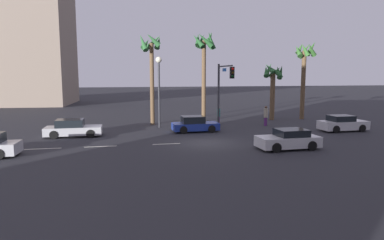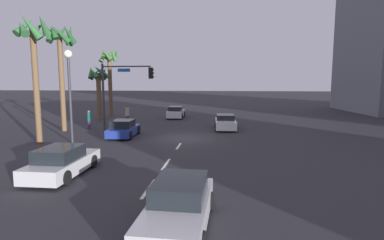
{
  "view_description": "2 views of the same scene",
  "coord_description": "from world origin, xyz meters",
  "px_view_note": "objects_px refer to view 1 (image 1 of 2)",
  "views": [
    {
      "loc": [
        -5.71,
        -23.97,
        4.93
      ],
      "look_at": [
        -0.95,
        0.26,
        1.64
      ],
      "focal_mm": 32.35,
      "sensor_mm": 36.0,
      "label": 1
    },
    {
      "loc": [
        -22.96,
        -3.04,
        4.39
      ],
      "look_at": [
        0.04,
        -0.6,
        1.42
      ],
      "focal_mm": 28.7,
      "sensor_mm": 36.0,
      "label": 2
    }
  ],
  "objects_px": {
    "car_0": "(73,129)",
    "palm_tree_3": "(204,53)",
    "streetlamp": "(159,79)",
    "car_3": "(195,125)",
    "palm_tree_1": "(305,63)",
    "pedestrian_0": "(266,115)",
    "palm_tree_2": "(151,57)",
    "palm_tree_0": "(273,79)",
    "car_2": "(343,124)",
    "traffic_signal": "(223,85)",
    "pedestrian_1": "(219,114)",
    "car_4": "(288,140)"
  },
  "relations": [
    {
      "from": "car_2",
      "to": "palm_tree_1",
      "type": "distance_m",
      "value": 9.95
    },
    {
      "from": "car_3",
      "to": "streetlamp",
      "type": "relative_size",
      "value": 0.62
    },
    {
      "from": "car_3",
      "to": "streetlamp",
      "type": "bearing_deg",
      "value": 133.96
    },
    {
      "from": "traffic_signal",
      "to": "car_2",
      "type": "bearing_deg",
      "value": -18.28
    },
    {
      "from": "streetlamp",
      "to": "palm_tree_1",
      "type": "xyz_separation_m",
      "value": [
        16.17,
        3.27,
        1.64
      ]
    },
    {
      "from": "car_2",
      "to": "car_3",
      "type": "bearing_deg",
      "value": 170.48
    },
    {
      "from": "car_2",
      "to": "palm_tree_3",
      "type": "relative_size",
      "value": 0.44
    },
    {
      "from": "car_0",
      "to": "traffic_signal",
      "type": "xyz_separation_m",
      "value": [
        12.79,
        1.52,
        3.35
      ]
    },
    {
      "from": "car_4",
      "to": "palm_tree_1",
      "type": "distance_m",
      "value": 17.46
    },
    {
      "from": "palm_tree_0",
      "to": "streetlamp",
      "type": "bearing_deg",
      "value": -165.7
    },
    {
      "from": "car_2",
      "to": "palm_tree_0",
      "type": "distance_m",
      "value": 9.48
    },
    {
      "from": "palm_tree_0",
      "to": "palm_tree_2",
      "type": "height_order",
      "value": "palm_tree_2"
    },
    {
      "from": "palm_tree_2",
      "to": "palm_tree_3",
      "type": "relative_size",
      "value": 0.95
    },
    {
      "from": "car_2",
      "to": "pedestrian_0",
      "type": "bearing_deg",
      "value": 141.77
    },
    {
      "from": "palm_tree_3",
      "to": "palm_tree_2",
      "type": "bearing_deg",
      "value": -169.3
    },
    {
      "from": "car_0",
      "to": "streetlamp",
      "type": "bearing_deg",
      "value": 24.19
    },
    {
      "from": "palm_tree_2",
      "to": "car_2",
      "type": "bearing_deg",
      "value": -24.17
    },
    {
      "from": "palm_tree_3",
      "to": "pedestrian_0",
      "type": "bearing_deg",
      "value": -37.79
    },
    {
      "from": "car_2",
      "to": "palm_tree_1",
      "type": "relative_size",
      "value": 0.48
    },
    {
      "from": "pedestrian_0",
      "to": "palm_tree_2",
      "type": "relative_size",
      "value": 0.22
    },
    {
      "from": "traffic_signal",
      "to": "pedestrian_0",
      "type": "bearing_deg",
      "value": 11.68
    },
    {
      "from": "streetlamp",
      "to": "palm_tree_3",
      "type": "distance_m",
      "value": 6.43
    },
    {
      "from": "car_2",
      "to": "palm_tree_2",
      "type": "xyz_separation_m",
      "value": [
        -15.96,
        7.16,
        5.92
      ]
    },
    {
      "from": "car_4",
      "to": "palm_tree_0",
      "type": "height_order",
      "value": "palm_tree_0"
    },
    {
      "from": "streetlamp",
      "to": "palm_tree_3",
      "type": "relative_size",
      "value": 0.7
    },
    {
      "from": "traffic_signal",
      "to": "pedestrian_1",
      "type": "height_order",
      "value": "traffic_signal"
    },
    {
      "from": "car_0",
      "to": "car_3",
      "type": "xyz_separation_m",
      "value": [
        9.97,
        0.39,
        -0.01
      ]
    },
    {
      "from": "car_2",
      "to": "pedestrian_1",
      "type": "distance_m",
      "value": 11.4
    },
    {
      "from": "car_3",
      "to": "traffic_signal",
      "type": "height_order",
      "value": "traffic_signal"
    },
    {
      "from": "palm_tree_3",
      "to": "traffic_signal",
      "type": "bearing_deg",
      "value": -82.97
    },
    {
      "from": "car_2",
      "to": "pedestrian_1",
      "type": "xyz_separation_m",
      "value": [
        -9.37,
        6.48,
        0.28
      ]
    },
    {
      "from": "palm_tree_3",
      "to": "palm_tree_1",
      "type": "bearing_deg",
      "value": 0.26
    },
    {
      "from": "palm_tree_0",
      "to": "palm_tree_3",
      "type": "relative_size",
      "value": 0.66
    },
    {
      "from": "car_2",
      "to": "streetlamp",
      "type": "relative_size",
      "value": 0.64
    },
    {
      "from": "streetlamp",
      "to": "palm_tree_1",
      "type": "height_order",
      "value": "palm_tree_1"
    },
    {
      "from": "palm_tree_0",
      "to": "palm_tree_2",
      "type": "distance_m",
      "value": 13.26
    },
    {
      "from": "streetlamp",
      "to": "palm_tree_0",
      "type": "distance_m",
      "value": 12.95
    },
    {
      "from": "palm_tree_2",
      "to": "palm_tree_3",
      "type": "distance_m",
      "value": 5.59
    },
    {
      "from": "car_0",
      "to": "car_4",
      "type": "relative_size",
      "value": 1.05
    },
    {
      "from": "streetlamp",
      "to": "palm_tree_3",
      "type": "height_order",
      "value": "palm_tree_3"
    },
    {
      "from": "pedestrian_1",
      "to": "palm_tree_0",
      "type": "xyz_separation_m",
      "value": [
        6.46,
        1.7,
        3.53
      ]
    },
    {
      "from": "streetlamp",
      "to": "palm_tree_1",
      "type": "distance_m",
      "value": 16.58
    },
    {
      "from": "car_3",
      "to": "pedestrian_0",
      "type": "xyz_separation_m",
      "value": [
        7.37,
        2.07,
        0.38
      ]
    },
    {
      "from": "car_4",
      "to": "traffic_signal",
      "type": "bearing_deg",
      "value": 101.7
    },
    {
      "from": "streetlamp",
      "to": "car_0",
      "type": "bearing_deg",
      "value": -155.81
    },
    {
      "from": "traffic_signal",
      "to": "palm_tree_2",
      "type": "height_order",
      "value": "palm_tree_2"
    },
    {
      "from": "pedestrian_1",
      "to": "traffic_signal",
      "type": "bearing_deg",
      "value": -99.02
    },
    {
      "from": "car_0",
      "to": "palm_tree_3",
      "type": "height_order",
      "value": "palm_tree_3"
    },
    {
      "from": "palm_tree_3",
      "to": "car_4",
      "type": "bearing_deg",
      "value": -79.92
    },
    {
      "from": "streetlamp",
      "to": "palm_tree_2",
      "type": "bearing_deg",
      "value": 103.01
    }
  ]
}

